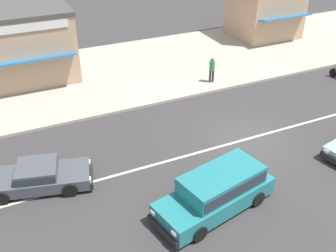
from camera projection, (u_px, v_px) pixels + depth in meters
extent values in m
plane|color=#383535|center=(247.00, 139.00, 18.79)|extent=(160.00, 160.00, 0.00)
cube|color=silver|center=(247.00, 139.00, 18.78)|extent=(50.40, 0.14, 0.01)
cube|color=#ADA393|center=(162.00, 64.00, 26.46)|extent=(68.00, 10.00, 0.15)
cube|color=teal|center=(215.00, 198.00, 14.48)|extent=(4.91, 2.65, 0.70)
cube|color=teal|center=(222.00, 180.00, 14.26)|extent=(3.40, 2.17, 0.70)
cube|color=#28333D|center=(222.00, 180.00, 14.26)|extent=(3.28, 2.18, 0.45)
cube|color=black|center=(163.00, 231.00, 13.37)|extent=(0.47, 1.67, 0.28)
cube|color=white|center=(174.00, 234.00, 12.79)|extent=(0.13, 0.25, 0.14)
cube|color=white|center=(153.00, 213.00, 13.61)|extent=(0.13, 0.25, 0.14)
cylinder|color=black|center=(199.00, 233.00, 13.30)|extent=(0.63, 0.34, 0.60)
cylinder|color=black|center=(170.00, 206.00, 14.41)|extent=(0.63, 0.34, 0.60)
cylinder|color=black|center=(257.00, 198.00, 14.78)|extent=(0.63, 0.34, 0.60)
cylinder|color=black|center=(227.00, 177.00, 15.89)|extent=(0.63, 0.34, 0.60)
cube|color=black|center=(336.00, 162.00, 16.73)|extent=(0.44, 1.57, 0.28)
cube|color=white|center=(326.00, 151.00, 17.02)|extent=(0.13, 0.25, 0.14)
cylinder|color=black|center=(333.00, 147.00, 17.70)|extent=(0.63, 0.34, 0.60)
cube|color=#47494F|center=(37.00, 179.00, 15.60)|extent=(4.37, 2.59, 0.48)
cube|color=#47494F|center=(37.00, 170.00, 15.37)|extent=(1.85, 1.81, 0.42)
cube|color=#28333D|center=(37.00, 170.00, 15.37)|extent=(1.80, 1.82, 0.27)
cube|color=black|center=(91.00, 175.00, 15.99)|extent=(0.51, 1.59, 0.28)
cube|color=white|center=(90.00, 162.00, 16.35)|extent=(0.14, 0.25, 0.14)
cube|color=white|center=(90.00, 180.00, 15.39)|extent=(0.14, 0.25, 0.14)
cylinder|color=black|center=(71.00, 166.00, 16.51)|extent=(0.64, 0.36, 0.60)
cylinder|color=black|center=(70.00, 190.00, 15.20)|extent=(0.64, 0.36, 0.60)
cylinder|color=black|center=(8.00, 173.00, 16.11)|extent=(0.64, 0.36, 0.60)
cylinder|color=black|center=(1.00, 198.00, 14.80)|extent=(0.64, 0.36, 0.60)
cylinder|color=black|center=(334.00, 73.00, 24.77)|extent=(0.27, 0.56, 0.56)
cylinder|color=#232326|center=(336.00, 65.00, 24.49)|extent=(0.54, 0.20, 0.03)
cylinder|color=#333338|center=(210.00, 76.00, 23.68)|extent=(0.14, 0.14, 0.77)
cylinder|color=#333338|center=(213.00, 76.00, 23.75)|extent=(0.14, 0.14, 0.77)
cylinder|color=#389956|center=(212.00, 66.00, 23.36)|extent=(0.34, 0.34, 0.58)
sphere|color=#997051|center=(213.00, 59.00, 23.16)|extent=(0.21, 0.21, 0.21)
cube|color=tan|center=(23.00, 43.00, 23.92)|extent=(5.55, 5.52, 4.04)
cube|color=#474442|center=(16.00, 8.00, 22.80)|extent=(5.66, 5.63, 0.24)
cube|color=#286BA3|center=(30.00, 60.00, 21.49)|extent=(5.00, 0.90, 0.28)
cube|color=white|center=(24.00, 28.00, 20.87)|extent=(4.72, 0.08, 0.44)
cube|color=tan|center=(265.00, 5.00, 30.18)|extent=(4.64, 4.18, 4.70)
cube|color=#286BA3|center=(285.00, 17.00, 28.45)|extent=(4.18, 0.90, 0.28)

